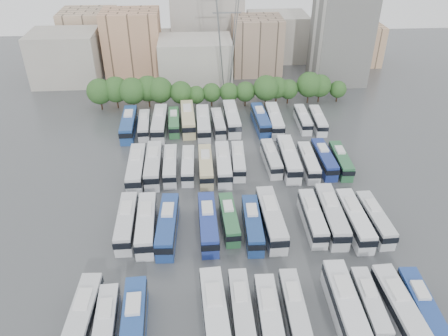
{
  "coord_description": "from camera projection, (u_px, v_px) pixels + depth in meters",
  "views": [
    {
      "loc": [
        -6.38,
        -59.61,
        46.47
      ],
      "look_at": [
        -1.64,
        8.12,
        3.0
      ],
      "focal_mm": 35.0,
      "sensor_mm": 36.0,
      "label": 1
    }
  ],
  "objects": [
    {
      "name": "electricity_pylon",
      "position": [
        227.0,
        23.0,
        107.57
      ],
      "size": [
        9.0,
        6.91,
        33.83
      ],
      "color": "slate",
      "rests_on": "ground"
    },
    {
      "name": "bus_r3_s12",
      "position": [
        303.0,
        119.0,
        100.82
      ],
      "size": [
        2.6,
        10.94,
        3.42
      ],
      "rotation": [
        0.0,
        0.0,
        -0.02
      ],
      "color": "silver",
      "rests_on": "ground"
    },
    {
      "name": "city_buildings",
      "position": [
        190.0,
        41.0,
        131.2
      ],
      "size": [
        102.0,
        35.0,
        20.0
      ],
      "color": "#9E998E",
      "rests_on": "ground"
    },
    {
      "name": "bus_r1_s12",
      "position": [
        354.0,
        219.0,
        69.69
      ],
      "size": [
        2.86,
        12.83,
        4.02
      ],
      "rotation": [
        0.0,
        0.0,
        0.0
      ],
      "color": "white",
      "rests_on": "ground"
    },
    {
      "name": "bus_r0_s8",
      "position": [
        294.0,
        308.0,
        55.18
      ],
      "size": [
        2.69,
        11.29,
        3.53
      ],
      "rotation": [
        0.0,
        0.0,
        -0.02
      ],
      "color": "silver",
      "rests_on": "ground"
    },
    {
      "name": "bus_r0_s7",
      "position": [
        269.0,
        318.0,
        53.76
      ],
      "size": [
        2.9,
        12.15,
        3.79
      ],
      "rotation": [
        0.0,
        0.0,
        -0.02
      ],
      "color": "silver",
      "rests_on": "ground"
    },
    {
      "name": "bus_r0_s0",
      "position": [
        82.0,
        319.0,
        53.62
      ],
      "size": [
        3.35,
        12.61,
        3.92
      ],
      "rotation": [
        0.0,
        0.0,
        -0.05
      ],
      "color": "silver",
      "rests_on": "ground"
    },
    {
      "name": "bus_r3_s13",
      "position": [
        318.0,
        120.0,
        100.29
      ],
      "size": [
        2.94,
        11.18,
        3.48
      ],
      "rotation": [
        0.0,
        0.0,
        -0.05
      ],
      "color": "silver",
      "rests_on": "ground"
    },
    {
      "name": "bus_r3_s6",
      "position": [
        218.0,
        123.0,
        99.0
      ],
      "size": [
        2.92,
        11.09,
        3.45
      ],
      "rotation": [
        0.0,
        0.0,
        0.05
      ],
      "color": "silver",
      "rests_on": "ground"
    },
    {
      "name": "bus_r2_s9",
      "position": [
        271.0,
        158.0,
        86.1
      ],
      "size": [
        2.88,
        11.22,
        3.49
      ],
      "rotation": [
        0.0,
        0.0,
        0.04
      ],
      "color": "silver",
      "rests_on": "ground"
    },
    {
      "name": "bus_r1_s3",
      "position": [
        168.0,
        225.0,
        68.45
      ],
      "size": [
        3.47,
        13.05,
        4.06
      ],
      "rotation": [
        0.0,
        0.0,
        -0.05
      ],
      "color": "navy",
      "rests_on": "ground"
    },
    {
      "name": "bus_r3_s5",
      "position": [
        203.0,
        123.0,
        98.12
      ],
      "size": [
        2.99,
        13.4,
        4.2
      ],
      "rotation": [
        0.0,
        0.0,
        0.01
      ],
      "color": "silver",
      "rests_on": "ground"
    },
    {
      "name": "bus_r3_s3",
      "position": [
        174.0,
        122.0,
        99.59
      ],
      "size": [
        2.72,
        10.96,
        3.42
      ],
      "rotation": [
        0.0,
        0.0,
        0.03
      ],
      "color": "#2E6C3C",
      "rests_on": "ground"
    },
    {
      "name": "bus_r3_s7",
      "position": [
        232.0,
        118.0,
        100.3
      ],
      "size": [
        3.28,
        13.54,
        4.23
      ],
      "rotation": [
        0.0,
        0.0,
        0.03
      ],
      "color": "silver",
      "rests_on": "ground"
    },
    {
      "name": "bus_r1_s7",
      "position": [
        253.0,
        224.0,
        68.93
      ],
      "size": [
        2.86,
        11.95,
        3.73
      ],
      "rotation": [
        0.0,
        0.0,
        -0.02
      ],
      "color": "navy",
      "rests_on": "ground"
    },
    {
      "name": "bus_r2_s11",
      "position": [
        308.0,
        162.0,
        84.79
      ],
      "size": [
        2.78,
        11.48,
        3.58
      ],
      "rotation": [
        0.0,
        0.0,
        -0.03
      ],
      "color": "silver",
      "rests_on": "ground"
    },
    {
      "name": "bus_r2_s1",
      "position": [
        136.0,
        168.0,
        82.45
      ],
      "size": [
        3.09,
        13.32,
        4.17
      ],
      "rotation": [
        0.0,
        0.0,
        0.01
      ],
      "color": "silver",
      "rests_on": "ground"
    },
    {
      "name": "bus_r1_s10",
      "position": [
        312.0,
        217.0,
        70.38
      ],
      "size": [
        2.79,
        11.91,
        3.72
      ],
      "rotation": [
        0.0,
        0.0,
        -0.02
      ],
      "color": "silver",
      "rests_on": "ground"
    },
    {
      "name": "bus_r2_s4",
      "position": [
        188.0,
        165.0,
        83.98
      ],
      "size": [
        2.61,
        10.96,
        3.42
      ],
      "rotation": [
        0.0,
        0.0,
        -0.02
      ],
      "color": "silver",
      "rests_on": "ground"
    },
    {
      "name": "bus_r1_s5",
      "position": [
        208.0,
        223.0,
        68.99
      ],
      "size": [
        2.99,
        12.69,
        3.97
      ],
      "rotation": [
        0.0,
        0.0,
        0.02
      ],
      "color": "navy",
      "rests_on": "ground"
    },
    {
      "name": "bus_r0_s1",
      "position": [
        106.0,
        326.0,
        52.9
      ],
      "size": [
        2.94,
        11.39,
        3.54
      ],
      "rotation": [
        0.0,
        0.0,
        0.04
      ],
      "color": "silver",
      "rests_on": "ground"
    },
    {
      "name": "bus_r3_s0",
      "position": [
        129.0,
        124.0,
        97.82
      ],
      "size": [
        3.14,
        13.32,
        4.16
      ],
      "rotation": [
        0.0,
        0.0,
        0.02
      ],
      "color": "navy",
      "rests_on": "ground"
    },
    {
      "name": "bus_r2_s6",
      "position": [
        223.0,
        164.0,
        83.89
      ],
      "size": [
        2.88,
        12.6,
        3.94
      ],
      "rotation": [
        0.0,
        0.0,
        -0.01
      ],
      "color": "silver",
      "rests_on": "ground"
    },
    {
      "name": "bus_r1_s8",
      "position": [
        271.0,
        218.0,
        69.75
      ],
      "size": [
        3.33,
        13.52,
        4.22
      ],
      "rotation": [
        0.0,
        0.0,
        0.03
      ],
      "color": "silver",
      "rests_on": "ground"
    },
    {
      "name": "bus_r0_s6",
      "position": [
        241.0,
        309.0,
        54.99
      ],
      "size": [
        2.57,
        11.54,
        3.62
      ],
      "rotation": [
        0.0,
        0.0,
        0.0
      ],
      "color": "silver",
      "rests_on": "ground"
    },
    {
      "name": "bus_r3_s10",
      "position": [
        274.0,
        120.0,
        99.79
      ],
      "size": [
        3.11,
        12.95,
        4.04
      ],
      "rotation": [
        0.0,
        0.0,
        -0.02
      ],
      "color": "silver",
      "rests_on": "ground"
    },
    {
      "name": "bus_r3_s2",
      "position": [
        160.0,
        123.0,
        98.24
      ],
      "size": [
        3.16,
        13.53,
        4.23
      ],
      "rotation": [
        0.0,
        0.0,
        -0.02
      ],
      "color": "silver",
      "rests_on": "ground"
    },
    {
      "name": "bus_r1_s1",
      "position": [
        127.0,
        222.0,
        69.25
      ],
      "size": [
        2.84,
        12.35,
        3.87
      ],
      "rotation": [
        0.0,
        0.0,
        0.01
      ],
      "color": "silver",
      "rests_on": "ground"
    },
    {
      "name": "tree_line",
      "position": [
        208.0,
        89.0,
        108.25
      ],
      "size": [
        65.06,
        8.01,
        8.3
      ],
      "color": "black",
      "rests_on": "ground"
    },
    {
      "name": "bus_r3_s9",
      "position": [
        261.0,
        120.0,
        99.98
      ],
      "size": [
        3.28,
        12.59,
        3.92
      ],
      "rotation": [
        0.0,
        0.0,
        0.04
      ],
      "color": "navy",
      "rests_on": "ground"
    },
    {
      "name": "bus_r0_s2",
      "position": [
        134.0,
        324.0,
        52.89
      ],
      "size": [
        3.24,
        12.86,
        4.01
      ],
      "rotation": [
        0.0,
        0.0,
        0.04
      ],
      "color": "navy",
      "rests_on": "ground"
    },
    {
      "name": "bus_r2_s3",
      "position": [
        170.0,
        165.0,
        83.72
      ],
      "size": [
        2.61,
        11.58,
        3.63
      ],
      "rotation": [
        0.0,
        0.0,
        0.01
      ],
      "color": "silver",
      "rests_on": "ground"
    },
    {
      "name": "bus_r2_s10",
      "position": [
        289.0,
        158.0,
        85.37
      ],
      "size": [
        3.2,
        13.49,
        4.22
      ],
      "rotation": [
        0.0,
        0.0,
        -0.02
      ],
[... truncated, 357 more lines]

